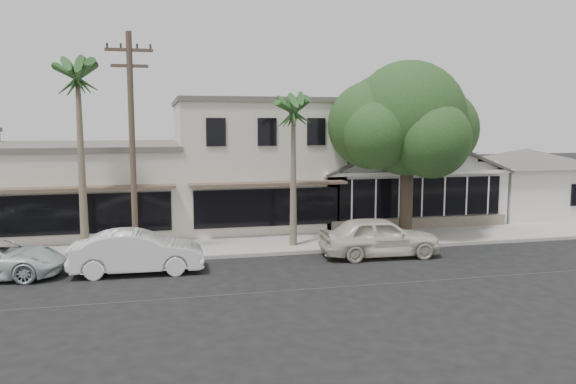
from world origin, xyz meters
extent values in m
plane|color=black|center=(0.00, 0.00, 0.00)|extent=(140.00, 140.00, 0.00)
cube|color=#9E9991|center=(-8.00, 6.75, 0.07)|extent=(90.00, 3.50, 0.15)
cube|color=white|center=(5.00, 12.50, 1.50)|extent=(10.00, 8.00, 3.00)
cube|color=black|center=(5.00, 8.44, 1.75)|extent=(8.80, 0.10, 2.00)
cube|color=#60564C|center=(5.00, 8.45, 0.35)|extent=(9.60, 0.18, 0.70)
cube|color=white|center=(13.20, 11.50, 1.50)|extent=(6.00, 6.00, 3.00)
cube|color=beige|center=(-3.00, 13.50, 3.25)|extent=(8.00, 10.00, 6.50)
cube|color=beige|center=(-12.00, 13.50, 2.10)|extent=(10.00, 10.00, 4.20)
cylinder|color=brown|center=(-9.00, 5.20, 4.50)|extent=(0.24, 0.24, 9.00)
cube|color=brown|center=(-9.00, 5.20, 8.30)|extent=(1.80, 0.12, 0.12)
cube|color=brown|center=(-9.00, 5.20, 7.70)|extent=(1.40, 0.12, 0.12)
imported|color=beige|center=(0.83, 3.81, 0.84)|extent=(5.02, 2.21, 1.68)
imported|color=white|center=(-8.88, 3.45, 0.79)|extent=(4.87, 1.84, 1.59)
cylinder|color=#48372B|center=(3.54, 7.13, 1.67)|extent=(0.62, 0.62, 3.33)
sphere|color=#1D3A18|center=(3.54, 7.13, 5.73)|extent=(5.42, 5.42, 5.42)
sphere|color=#1D3A18|center=(5.41, 7.75, 5.21)|extent=(3.96, 3.96, 3.96)
sphere|color=#1D3A18|center=(1.87, 7.54, 5.42)|extent=(4.17, 4.17, 4.17)
sphere|color=#1D3A18|center=(3.95, 5.57, 4.79)|extent=(3.54, 3.54, 3.54)
sphere|color=#1D3A18|center=(2.91, 8.79, 6.04)|extent=(3.75, 3.75, 3.75)
sphere|color=#1D3A18|center=(4.79, 8.59, 6.46)|extent=(3.33, 3.33, 3.33)
sphere|color=#1D3A18|center=(1.66, 6.29, 5.00)|extent=(3.12, 3.12, 3.12)
cone|color=#726651|center=(-2.30, 6.10, 2.93)|extent=(0.34, 0.34, 5.86)
cone|color=#726651|center=(-11.11, 6.75, 3.60)|extent=(0.37, 0.37, 7.20)
camera|label=1|loc=(-8.06, -17.56, 5.56)|focal=35.00mm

